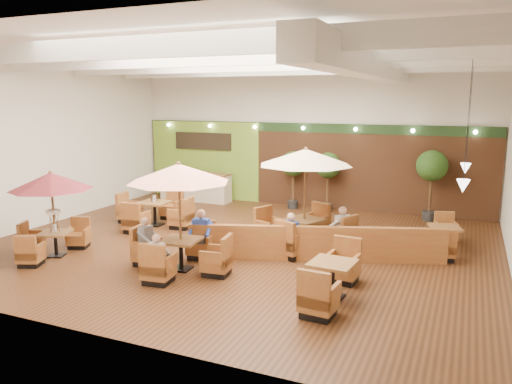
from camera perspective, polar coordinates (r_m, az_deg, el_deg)
The scene contains 17 objects.
room at distance 14.80m, azimuth 0.93°, elevation 8.62°, with size 14.04×14.00×5.52m.
service_counter at distance 20.66m, azimuth -6.93°, elevation 0.62°, with size 3.00×0.75×1.18m.
booth_divider at distance 13.03m, azimuth 6.82°, elevation -5.89°, with size 6.64×0.18×0.92m, color brown.
table_0 at distance 14.12m, azimuth -22.43°, elevation -0.32°, with size 2.27×2.40×2.32m.
table_1 at distance 12.10m, azimuth -8.75°, elevation -0.57°, with size 2.68×2.68×2.69m.
table_2 at distance 13.89m, azimuth 5.63°, elevation 1.34°, with size 2.98×2.98×2.85m.
table_3 at distance 16.87m, azimuth -11.50°, elevation -2.29°, with size 2.73×2.73×1.58m.
table_4 at distance 10.77m, azimuth 8.69°, elevation -9.96°, with size 0.97×2.72×1.00m.
table_5 at distance 14.76m, azimuth 20.69°, elevation -5.05°, with size 0.99×2.48×0.88m.
topiary_0 at distance 18.95m, azimuth 4.28°, elevation 2.99°, with size 0.95×0.95×2.20m.
topiary_1 at distance 18.56m, azimuth 8.22°, elevation 2.77°, with size 0.95×0.95×2.21m.
topiary_2 at distance 17.95m, azimuth 19.45°, elevation 2.54°, with size 1.05×1.05×2.43m.
diner_0 at distance 11.57m, azimuth -11.18°, elevation -6.78°, with size 0.38×0.33×0.71m.
diner_1 at distance 13.15m, azimuth -6.35°, elevation -4.29°, with size 0.45×0.40×0.85m.
diner_2 at distance 12.88m, azimuth -12.33°, elevation -4.95°, with size 0.30×0.37×0.76m.
diner_3 at distance 13.16m, azimuth 4.15°, elevation -4.39°, with size 0.42×0.38×0.76m.
diner_4 at distance 13.85m, azimuth 9.67°, elevation -3.67°, with size 0.43×0.45×0.82m.
Camera 1 is at (5.89, -12.46, 4.15)m, focal length 35.00 mm.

